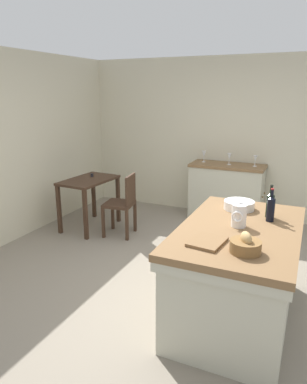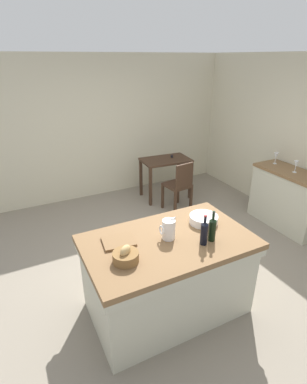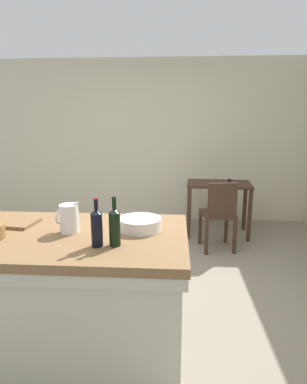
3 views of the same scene
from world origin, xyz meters
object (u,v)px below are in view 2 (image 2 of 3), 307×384
Objects in this scene: wooden_chair at (179,185)px; wine_bottle_dark at (212,229)px; island_table at (168,273)px; writing_desk at (166,166)px; wine_bottle_amber at (204,233)px; wash_bowl at (204,219)px; wine_glass_middle at (276,156)px; side_cabinet at (288,199)px; bread_basket at (126,256)px; pitcher at (168,229)px; cutting_board at (119,241)px; wine_glass_left at (296,164)px.

wine_bottle_dark reaches higher than wooden_chair.
writing_desk is at bearing 61.58° from island_table.
wash_bowl is at bearing 54.47° from wine_bottle_amber.
wine_glass_middle is at bearing 22.99° from island_table.
side_cabinet is (2.59, 0.71, -0.02)m from island_table.
wine_bottle_dark reaches higher than wine_glass_middle.
wooden_chair is at bearing 48.57° from bread_basket.
writing_desk is 3.28m from bread_basket.
side_cabinet reaches higher than wooden_chair.
side_cabinet is 3.91× the size of wash_bowl.
wooden_chair is 2.35m from pitcher.
wash_bowl is 0.41m from wine_bottle_amber.
side_cabinet is 1.27× the size of writing_desk.
writing_desk is 3.84× the size of pitcher.
wine_bottle_amber is at bearing -158.36° from side_cabinet.
wooden_chair is (1.30, 1.92, 0.02)m from island_table.
cutting_board is 1.66× the size of wine_glass_left.
wine_bottle_dark is at bearing 10.00° from wine_bottle_amber.
island_table is 2.74m from wine_glass_left.
wine_bottle_amber reaches higher than island_table.
wash_bowl is (0.50, 0.11, 0.45)m from island_table.
pitcher reaches higher than wooden_chair.
wooden_chair is 2.90× the size of wine_bottle_dark.
wine_glass_middle is at bearing 21.72° from bread_basket.
wine_bottle_dark is at bearing -4.23° from bread_basket.
island_table is 0.68m from wine_bottle_dark.
wooden_chair is 2.51m from cutting_board.
writing_desk is 2.93m from wine_bottle_dark.
wooden_chair is at bearing 55.74° from island_table.
wine_glass_middle reaches higher than bread_basket.
wine_bottle_dark is at bearing -110.13° from writing_desk.
island_table is 5.34× the size of wine_bottle_amber.
wash_bowl is at bearing -3.48° from cutting_board.
wash_bowl reaches higher than writing_desk.
wine_glass_middle is (3.09, 0.95, 0.15)m from cutting_board.
wine_bottle_amber reaches higher than wine_glass_middle.
wooden_chair is 3.00× the size of wash_bowl.
wine_glass_middle reaches higher than cutting_board.
pitcher reaches higher than side_cabinet.
wine_glass_left is (2.58, 0.67, 0.05)m from pitcher.
island_table is 5.49× the size of cutting_board.
island_table is at bearing -118.42° from writing_desk.
island_table is 0.70m from bread_basket.
wooden_chair is at bearing 55.64° from pitcher.
cutting_board is 0.96× the size of wine_bottle_dark.
island_table is 2.32m from wooden_chair.
wine_glass_left is (-0.00, -0.02, 0.59)m from side_cabinet.
pitcher reaches higher than wine_glass_middle.
wine_bottle_dark is (0.36, -0.22, 0.02)m from pitcher.
pitcher is at bearing 148.99° from wine_bottle_dark.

